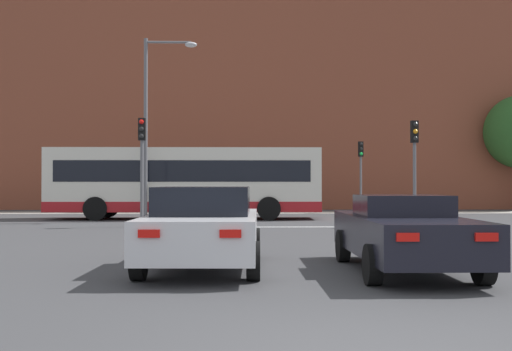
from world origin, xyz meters
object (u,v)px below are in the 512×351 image
(bus_crossing_lead, at_px, (185,181))
(street_lamp_junction, at_px, (154,110))
(car_roadster_right, at_px, (404,232))
(traffic_light_near_right, at_px, (415,155))
(traffic_light_near_left, at_px, (142,153))
(pedestrian_waiting, at_px, (169,192))
(traffic_light_far_right, at_px, (361,164))
(pedestrian_walking_east, at_px, (231,196))
(pedestrian_walking_west, at_px, (93,194))
(car_saloon_left, at_px, (204,227))

(bus_crossing_lead, xyz_separation_m, street_lamp_junction, (-1.12, -1.66, 2.94))
(car_roadster_right, bearing_deg, street_lamp_junction, 113.33)
(traffic_light_near_right, xyz_separation_m, traffic_light_near_left, (-9.87, 0.03, 0.04))
(street_lamp_junction, relative_size, pedestrian_waiting, 4.09)
(street_lamp_junction, height_order, pedestrian_waiting, street_lamp_junction)
(traffic_light_far_right, height_order, pedestrian_walking_east, traffic_light_far_right)
(street_lamp_junction, bearing_deg, pedestrian_walking_west, 119.96)
(street_lamp_junction, xyz_separation_m, pedestrian_waiting, (-0.31, 7.95, -3.50))
(traffic_light_near_left, distance_m, street_lamp_junction, 3.91)
(pedestrian_waiting, xyz_separation_m, pedestrian_walking_west, (-3.93, -0.59, -0.08))
(traffic_light_near_left, xyz_separation_m, street_lamp_junction, (-0.01, 3.39, 1.95))
(car_saloon_left, distance_m, traffic_light_near_left, 11.80)
(car_roadster_right, height_order, pedestrian_waiting, pedestrian_waiting)
(bus_crossing_lead, relative_size, traffic_light_near_left, 3.00)
(car_roadster_right, relative_size, pedestrian_waiting, 2.62)
(traffic_light_far_right, height_order, pedestrian_walking_west, traffic_light_far_right)
(traffic_light_near_left, bearing_deg, pedestrian_waiting, 91.64)
(bus_crossing_lead, relative_size, traffic_light_near_right, 3.05)
(car_saloon_left, xyz_separation_m, pedestrian_walking_east, (0.15, 21.46, 0.13))
(car_roadster_right, height_order, pedestrian_walking_west, pedestrian_walking_west)
(car_roadster_right, xyz_separation_m, bus_crossing_lead, (-5.37, 16.85, 0.95))
(car_saloon_left, xyz_separation_m, pedestrian_waiting, (-3.23, 22.62, 0.33))
(car_saloon_left, xyz_separation_m, traffic_light_far_right, (6.98, 21.91, 1.79))
(pedestrian_walking_east, distance_m, pedestrian_walking_west, 7.33)
(bus_crossing_lead, xyz_separation_m, pedestrian_waiting, (-1.43, 6.30, -0.56))
(bus_crossing_lead, height_order, street_lamp_junction, street_lamp_junction)
(car_saloon_left, height_order, bus_crossing_lead, bus_crossing_lead)
(bus_crossing_lead, relative_size, street_lamp_junction, 1.55)
(car_saloon_left, relative_size, car_roadster_right, 1.02)
(bus_crossing_lead, height_order, traffic_light_near_right, traffic_light_near_right)
(pedestrian_walking_east, bearing_deg, traffic_light_near_left, 52.50)
(pedestrian_walking_west, bearing_deg, pedestrian_waiting, 26.89)
(car_saloon_left, relative_size, street_lamp_junction, 0.65)
(car_saloon_left, bearing_deg, car_roadster_right, -6.97)
(pedestrian_walking_west, bearing_deg, car_roadster_right, -46.27)
(car_roadster_right, xyz_separation_m, traffic_light_near_left, (-6.48, 11.81, 1.95))
(traffic_light_far_right, xyz_separation_m, street_lamp_junction, (-9.90, -7.24, 2.04))
(car_roadster_right, distance_m, traffic_light_far_right, 22.77)
(traffic_light_near_right, distance_m, traffic_light_far_right, 10.66)
(car_roadster_right, bearing_deg, pedestrian_walking_east, 99.06)
(bus_crossing_lead, bearing_deg, pedestrian_walking_east, -20.78)
(car_saloon_left, relative_size, pedestrian_waiting, 2.67)
(car_saloon_left, height_order, street_lamp_junction, street_lamp_junction)
(street_lamp_junction, bearing_deg, car_roadster_right, -66.87)
(car_roadster_right, height_order, pedestrian_walking_east, pedestrian_walking_east)
(traffic_light_near_right, bearing_deg, bus_crossing_lead, 149.94)
(traffic_light_far_right, bearing_deg, pedestrian_walking_east, -176.22)
(traffic_light_near_right, bearing_deg, street_lamp_junction, 160.93)
(car_roadster_right, relative_size, pedestrian_walking_west, 2.81)
(bus_crossing_lead, height_order, pedestrian_waiting, bus_crossing_lead)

